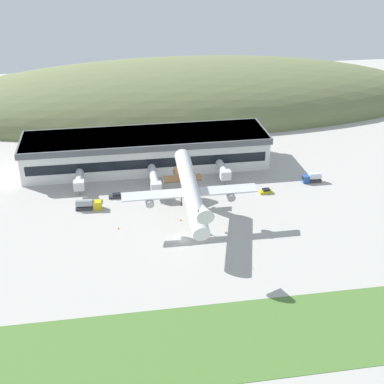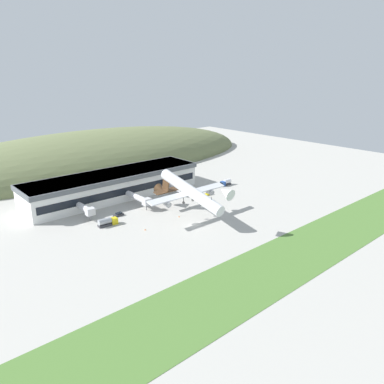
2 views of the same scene
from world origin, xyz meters
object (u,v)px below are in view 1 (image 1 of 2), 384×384
at_px(box_truck, 312,178).
at_px(traffic_cone_0, 118,228).
at_px(jetway_2, 223,170).
at_px(terminal_building, 146,148).
at_px(jetway_1, 154,179).
at_px(cargo_airplane, 190,191).
at_px(service_car_1, 266,191).
at_px(fuel_truck, 88,205).
at_px(traffic_cone_1, 181,220).
at_px(service_car_0, 116,196).
at_px(jetway_0, 79,180).

bearing_deg(box_truck, traffic_cone_0, -162.54).
bearing_deg(jetway_2, terminal_building, 145.05).
distance_m(jetway_1, traffic_cone_0, 26.49).
bearing_deg(cargo_airplane, service_car_1, 32.20).
bearing_deg(jetway_2, fuel_truck, -164.33).
relative_size(terminal_building, traffic_cone_0, 147.15).
relative_size(cargo_airplane, traffic_cone_1, 77.42).
xyz_separation_m(service_car_0, traffic_cone_1, (18.15, -17.52, -0.30)).
xyz_separation_m(jetway_2, fuel_truck, (-44.32, -12.44, -2.49)).
distance_m(service_car_0, box_truck, 65.12).
distance_m(service_car_1, box_truck, 18.37).
xyz_separation_m(jetway_0, service_car_0, (11.19, -6.15, -3.41)).
xyz_separation_m(terminal_building, jetway_2, (24.15, -16.87, -2.66)).
relative_size(terminal_building, jetway_0, 7.27).
bearing_deg(service_car_1, traffic_cone_1, -155.85).
height_order(terminal_building, jetway_2, terminal_building).
relative_size(jetway_0, service_car_1, 2.75).
height_order(terminal_building, traffic_cone_1, terminal_building).
xyz_separation_m(service_car_1, traffic_cone_0, (-47.55, -15.15, -0.31)).
height_order(jetway_2, traffic_cone_0, jetway_2).
xyz_separation_m(terminal_building, cargo_airplane, (8.67, -44.60, 4.81)).
bearing_deg(terminal_building, jetway_2, -34.95).
relative_size(jetway_2, service_car_0, 2.58).
bearing_deg(fuel_truck, terminal_building, 55.45).
xyz_separation_m(terminal_building, traffic_cone_1, (6.42, -40.68, -6.37)).
distance_m(terminal_building, traffic_cone_0, 44.69).
bearing_deg(jetway_0, cargo_airplane, -41.13).
distance_m(box_truck, traffic_cone_0, 68.27).
distance_m(jetway_0, traffic_cone_1, 37.87).
xyz_separation_m(jetway_2, cargo_airplane, (-15.48, -27.73, 7.47)).
xyz_separation_m(jetway_0, jetway_1, (23.81, -2.64, 0.00)).
relative_size(jetway_1, service_car_0, 3.76).
height_order(jetway_1, fuel_truck, jetway_1).
bearing_deg(jetway_0, terminal_building, 36.59).
distance_m(jetway_1, box_truck, 52.60).
bearing_deg(jetway_1, traffic_cone_1, -75.29).
xyz_separation_m(jetway_1, box_truck, (52.48, -2.51, -2.51)).
distance_m(jetway_2, box_truck, 29.82).
relative_size(terminal_building, service_car_1, 19.99).
relative_size(jetway_1, service_car_1, 3.92).
xyz_separation_m(jetway_1, jetway_2, (23.25, 2.79, -0.00)).
relative_size(service_car_1, box_truck, 0.67).
height_order(service_car_1, box_truck, box_truck).
xyz_separation_m(jetway_0, service_car_1, (58.74, -10.48, -3.40)).
distance_m(terminal_building, jetway_2, 29.58).
relative_size(jetway_2, cargo_airplane, 0.26).
xyz_separation_m(traffic_cone_0, traffic_cone_1, (18.14, 1.96, 0.00)).
height_order(jetway_2, box_truck, jetway_2).
relative_size(service_car_1, traffic_cone_1, 7.36).
relative_size(service_car_0, traffic_cone_1, 7.66).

